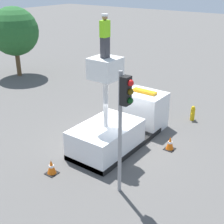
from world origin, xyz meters
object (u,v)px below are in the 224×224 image
(traffic_cone_rear, at_px, (51,167))
(tree_left_bg, at_px, (14,31))
(traffic_cone_curbside, at_px, (170,143))
(bucket_truck, at_px, (122,125))
(worker, at_px, (105,36))
(traffic_light_pole, at_px, (124,111))
(fire_hydrant, at_px, (193,113))

(traffic_cone_rear, distance_m, tree_left_bg, 15.33)
(traffic_cone_rear, relative_size, traffic_cone_curbside, 0.98)
(tree_left_bg, bearing_deg, bucket_truck, -107.82)
(bucket_truck, distance_m, worker, 4.66)
(worker, xyz_separation_m, traffic_cone_rear, (-2.74, 0.78, -5.09))
(traffic_light_pole, xyz_separation_m, traffic_cone_rear, (-0.78, 3.07, -3.08))
(worker, relative_size, traffic_cone_curbside, 2.58)
(fire_hydrant, height_order, traffic_cone_curbside, fire_hydrant)
(bucket_truck, xyz_separation_m, traffic_cone_rear, (-4.01, 0.78, -0.61))
(tree_left_bg, bearing_deg, traffic_cone_curbside, -102.79)
(bucket_truck, bearing_deg, traffic_cone_curbside, -72.46)
(fire_hydrant, relative_size, traffic_cone_curbside, 1.30)
(bucket_truck, relative_size, traffic_cone_rear, 8.85)
(traffic_light_pole, distance_m, traffic_cone_rear, 4.42)
(worker, distance_m, traffic_cone_curbside, 5.93)
(bucket_truck, bearing_deg, fire_hydrant, -22.53)
(fire_hydrant, xyz_separation_m, traffic_cone_rear, (-8.49, 2.64, -0.12))
(bucket_truck, height_order, fire_hydrant, bucket_truck)
(bucket_truck, xyz_separation_m, tree_left_bg, (4.26, 13.26, 2.68))
(bucket_truck, xyz_separation_m, traffic_cone_curbside, (0.73, -2.31, -0.60))
(traffic_light_pole, xyz_separation_m, tree_left_bg, (7.50, 15.55, 0.20))
(worker, distance_m, traffic_light_pole, 3.62)
(worker, bearing_deg, bucket_truck, 0.00)
(traffic_cone_curbside, bearing_deg, fire_hydrant, 6.86)
(bucket_truck, distance_m, traffic_light_pole, 4.67)
(worker, relative_size, traffic_light_pole, 0.36)
(worker, bearing_deg, traffic_cone_rear, 164.09)
(fire_hydrant, xyz_separation_m, traffic_cone_curbside, (-3.74, -0.45, -0.11))
(traffic_cone_rear, bearing_deg, bucket_truck, -10.99)
(traffic_cone_curbside, bearing_deg, worker, 131.04)
(fire_hydrant, distance_m, tree_left_bg, 15.45)
(bucket_truck, height_order, traffic_cone_curbside, bucket_truck)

